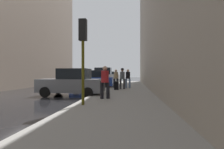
{
  "coord_description": "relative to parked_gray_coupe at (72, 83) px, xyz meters",
  "views": [
    {
      "loc": [
        6.53,
        -10.3,
        1.46
      ],
      "look_at": [
        4.9,
        4.32,
        1.39
      ],
      "focal_mm": 28.0,
      "sensor_mm": 36.0,
      "label": 1
    }
  ],
  "objects": [
    {
      "name": "rolling_suitcase",
      "position": [
        2.64,
        3.11,
        -0.36
      ],
      "size": [
        0.44,
        0.61,
        1.04
      ],
      "color": "black",
      "rests_on": "sidewalk"
    },
    {
      "name": "pedestrian_in_jeans",
      "position": [
        3.56,
        4.94,
        0.26
      ],
      "size": [
        0.51,
        0.42,
        1.71
      ],
      "color": "#728CB2",
      "rests_on": "sidewalk"
    },
    {
      "name": "parked_white_van",
      "position": [
        -0.0,
        11.78,
        0.18
      ],
      "size": [
        4.62,
        2.09,
        2.25
      ],
      "color": "silver",
      "rests_on": "ground_plane"
    },
    {
      "name": "pedestrian_in_red_jacket",
      "position": [
        2.5,
        -2.08,
        0.26
      ],
      "size": [
        0.53,
        0.49,
        1.71
      ],
      "color": "black",
      "rests_on": "sidewalk"
    },
    {
      "name": "parked_dark_green_sedan",
      "position": [
        0.0,
        22.86,
        0.0
      ],
      "size": [
        4.23,
        2.12,
        1.79
      ],
      "color": "#193828",
      "rests_on": "ground_plane"
    },
    {
      "name": "parked_blue_sedan",
      "position": [
        -0.0,
        6.07,
        0.0
      ],
      "size": [
        4.27,
        2.19,
        1.79
      ],
      "color": "navy",
      "rests_on": "ground_plane"
    },
    {
      "name": "parked_silver_sedan",
      "position": [
        0.0,
        17.33,
        0.0
      ],
      "size": [
        4.2,
        2.07,
        1.79
      ],
      "color": "#B7BABF",
      "rests_on": "ground_plane"
    },
    {
      "name": "pedestrian_with_beanie",
      "position": [
        3.11,
        3.84,
        0.29
      ],
      "size": [
        0.52,
        0.44,
        1.78
      ],
      "color": "#333338",
      "rests_on": "sidewalk"
    },
    {
      "name": "fire_hydrant",
      "position": [
        1.8,
        5.72,
        -0.35
      ],
      "size": [
        0.42,
        0.22,
        0.7
      ],
      "color": "red",
      "rests_on": "sidewalk"
    },
    {
      "name": "sidewalk",
      "position": [
        3.35,
        -0.84,
        -0.77
      ],
      "size": [
        4.0,
        40.0,
        0.15
      ],
      "primitive_type": "cube",
      "color": "gray",
      "rests_on": "ground_plane"
    },
    {
      "name": "ground_plane",
      "position": [
        -2.65,
        -0.84,
        -0.85
      ],
      "size": [
        120.0,
        120.0,
        0.0
      ],
      "primitive_type": "plane",
      "color": "black"
    },
    {
      "name": "parked_gray_coupe",
      "position": [
        0.0,
        0.0,
        0.0
      ],
      "size": [
        4.26,
        2.17,
        1.79
      ],
      "color": "slate",
      "rests_on": "ground_plane"
    },
    {
      "name": "pedestrian_in_tan_coat",
      "position": [
        2.42,
        5.28,
        0.26
      ],
      "size": [
        0.53,
        0.49,
        1.71
      ],
      "color": "black",
      "rests_on": "sidewalk"
    },
    {
      "name": "traffic_light",
      "position": [
        1.85,
        -3.98,
        1.91
      ],
      "size": [
        0.32,
        0.32,
        3.6
      ],
      "color": "#514C0F",
      "rests_on": "sidewalk"
    }
  ]
}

